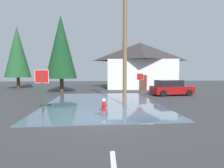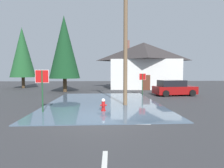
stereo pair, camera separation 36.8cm
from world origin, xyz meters
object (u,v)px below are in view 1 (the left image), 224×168
Objects in this scene: fire_hydrant at (104,105)px; parked_car at (171,88)px; stop_sign_near at (42,82)px; pine_tree_tall_left at (61,47)px; stop_sign_far at (140,80)px; utility_pole at (125,35)px; house at (140,65)px; pine_tree_mid_left at (17,52)px.

fire_hydrant is 9.98m from parked_car.
stop_sign_near is 0.27× the size of pine_tree_tall_left.
stop_sign_near reaches higher than parked_car.
pine_tree_tall_left is at bearing 112.28° from fire_hydrant.
parked_car reaches higher than fire_hydrant.
fire_hydrant is (3.45, 0.13, -1.37)m from stop_sign_near.
utility_pole is at bearing -113.26° from stop_sign_far.
fire_hydrant is 0.18× the size of parked_car.
pine_tree_tall_left is (-1.10, 11.24, 3.57)m from stop_sign_near.
utility_pole reaches higher than stop_sign_far.
house is (4.60, 14.18, -1.31)m from utility_pole.
pine_tree_mid_left is at bearing 177.02° from house.
fire_hydrant is 5.07m from utility_pole.
parked_car is (2.95, -0.94, -0.83)m from stop_sign_far.
utility_pole is 7.40m from stop_sign_far.
house is at bearing 59.30° from stop_sign_near.
pine_tree_tall_left is at bearing -155.31° from house.
fire_hydrant is 0.35× the size of stop_sign_far.
pine_tree_mid_left is at bearing 141.82° from pine_tree_tall_left.
pine_tree_mid_left is at bearing 116.56° from stop_sign_near.
pine_tree_tall_left reaches higher than house.
stop_sign_far is 0.24× the size of pine_tree_mid_left.
house is at bearing 72.01° from utility_pole.
pine_tree_mid_left reaches higher than parked_car.
stop_sign_far is 0.53× the size of parked_car.
pine_tree_tall_left is at bearing -38.18° from pine_tree_mid_left.
stop_sign_far is 0.20× the size of house.
pine_tree_mid_left is at bearing 150.81° from stop_sign_far.
utility_pole is (4.99, 1.98, 3.10)m from stop_sign_near.
stop_sign_far is (7.61, 8.08, -0.18)m from stop_sign_near.
fire_hydrant is 9.04m from stop_sign_far.
parked_car is 0.47× the size of pine_tree_mid_left.
stop_sign_far is at bearing 62.38° from fire_hydrant.
stop_sign_near is 18.87m from house.
utility_pole is (1.53, 1.84, 4.47)m from fire_hydrant.
house reaches higher than fire_hydrant.
stop_sign_far is (4.16, 7.94, 1.19)m from fire_hydrant.
utility_pole is at bearing 21.62° from stop_sign_near.
stop_sign_near is 0.22× the size of house.
house reaches higher than parked_car.
parked_car is (5.57, 5.15, -4.11)m from utility_pole.
fire_hydrant is 17.45m from house.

